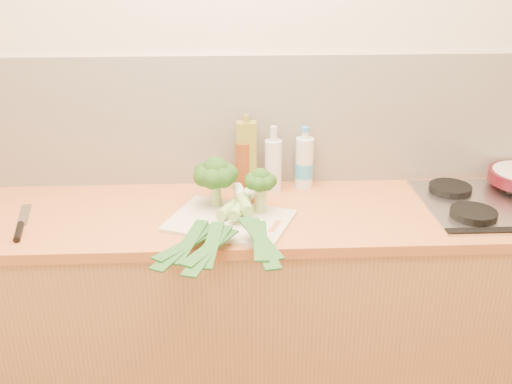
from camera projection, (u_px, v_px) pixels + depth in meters
room_shell at (236, 122)px, 2.35m from camera, size 3.50×3.50×3.50m
counter at (239, 308)px, 2.37m from camera, size 3.20×0.62×0.90m
gas_hob at (499, 203)px, 2.22m from camera, size 0.58×0.50×0.04m
chopping_board at (230, 221)px, 2.09m from camera, size 0.51×0.45×0.01m
broccoli_left at (215, 174)px, 2.15m from camera, size 0.17×0.17×0.20m
broccoli_right at (260, 182)px, 2.11m from camera, size 0.12×0.12×0.17m
leek_front at (222, 214)px, 2.08m from camera, size 0.36×0.65×0.04m
leek_mid at (235, 214)px, 2.03m from camera, size 0.28×0.69×0.04m
leek_back at (249, 214)px, 2.00m from camera, size 0.15×0.63×0.04m
chefs_knife at (20, 227)px, 2.04m from camera, size 0.10×0.32×0.02m
oil_tin at (247, 156)px, 2.33m from camera, size 0.08×0.05×0.32m
glass_bottle at (273, 164)px, 2.33m from camera, size 0.07×0.07×0.27m
amber_bottle at (243, 165)px, 2.34m from camera, size 0.06×0.06×0.26m
water_bottle at (304, 164)px, 2.37m from camera, size 0.08×0.08×0.24m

